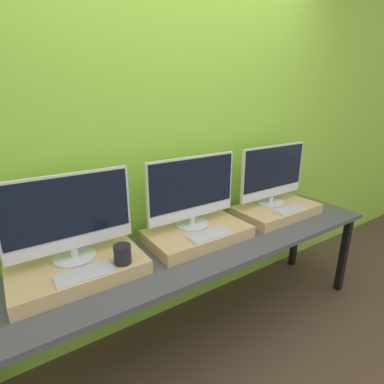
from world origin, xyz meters
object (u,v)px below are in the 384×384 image
keyboard_center (209,234)px  keyboard_right (289,209)px  mug (122,254)px  monitor_left (69,216)px  keyboard_left (85,273)px  monitor_right (273,174)px  monitor_center (192,191)px

keyboard_center → keyboard_right: bearing=0.0°
mug → keyboard_center: bearing=0.0°
monitor_left → keyboard_center: bearing=-14.0°
keyboard_left → monitor_right: bearing=7.1°
keyboard_left → monitor_right: (1.50, 0.19, 0.23)m
keyboard_center → monitor_right: 0.81m
monitor_left → mug: monitor_left is taller
monitor_center → keyboard_right: size_ratio=2.36×
monitor_left → keyboard_center: 0.81m
keyboard_center → monitor_right: monitor_right is taller
monitor_right → monitor_left: bearing=180.0°
keyboard_center → monitor_right: (0.75, 0.19, 0.23)m
keyboard_left → monitor_center: (0.75, 0.19, 0.23)m
monitor_right → keyboard_right: monitor_right is taller
keyboard_left → mug: (0.19, 0.00, 0.04)m
monitor_right → keyboard_right: bearing=-90.0°
monitor_right → keyboard_right: 0.30m
keyboard_center → keyboard_right: (0.75, 0.00, 0.00)m
monitor_center → keyboard_right: bearing=-14.0°
monitor_left → mug: 0.33m
monitor_right → keyboard_center: bearing=-166.0°
monitor_left → keyboard_left: size_ratio=2.36×
monitor_center → keyboard_center: (0.00, -0.19, -0.23)m
keyboard_right → keyboard_left: bearing=180.0°
monitor_center → monitor_left: bearing=180.0°
monitor_left → monitor_center: bearing=0.0°
monitor_left → keyboard_right: monitor_left is taller
monitor_center → keyboard_right: monitor_center is taller
monitor_left → keyboard_left: (0.00, -0.19, -0.23)m
mug → monitor_center: bearing=18.6°
keyboard_left → monitor_right: monitor_right is taller
mug → monitor_center: size_ratio=0.15×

